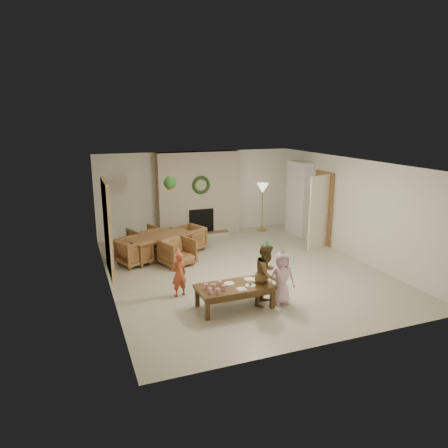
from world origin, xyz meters
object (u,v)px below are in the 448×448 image
dining_chair_left (134,251)px  child_plaid (267,274)px  child_pink (282,278)px  coffee_table_top (235,287)px  dining_table (160,246)px  dining_chair_right (189,238)px  child_red (179,275)px  dining_chair_near (177,252)px  dining_chair_far (144,239)px

dining_chair_left → child_plaid: size_ratio=0.60×
child_pink → coffee_table_top: bearing=177.2°
dining_table → coffee_table_top: bearing=-99.7°
dining_chair_right → dining_table: bearing=-90.0°
child_red → child_pink: (1.75, -1.02, 0.06)m
coffee_table_top → child_red: (-0.84, 0.87, 0.05)m
dining_chair_near → coffee_table_top: 2.66m
dining_table → child_red: bearing=-115.0°
dining_chair_far → child_plaid: bearing=89.9°
coffee_table_top → child_plaid: bearing=-5.5°
dining_chair_near → dining_chair_right: 1.19m
dining_chair_left → child_pink: 3.93m
dining_chair_far → child_pink: bearing=92.8°
dining_chair_near → dining_chair_far: same height
dining_chair_right → coffee_table_top: 3.66m
child_red → child_plaid: bearing=134.9°
dining_chair_right → child_pink: bearing=-10.5°
dining_chair_near → child_pink: 3.08m
dining_chair_right → child_red: child_red is taller
dining_chair_left → dining_chair_right: (1.55, 0.61, 0.00)m
dining_table → dining_chair_right: bearing=0.0°
child_red → dining_chair_right: bearing=-122.8°
dining_chair_near → child_plaid: bearing=-90.1°
dining_chair_right → child_red: bearing=-41.5°
dining_chair_far → dining_chair_left: same height
dining_chair_near → coffee_table_top: dining_chair_near is taller
coffee_table_top → child_plaid: 0.66m
dining_chair_far → child_plaid: size_ratio=0.60×
dining_chair_near → dining_chair_far: 1.48m
dining_chair_near → coffee_table_top: bearing=-102.5°
child_pink → dining_table: bearing=121.1°
dining_chair_left → coffee_table_top: (1.38, -3.05, 0.08)m
dining_chair_near → dining_chair_right: (0.59, 1.03, 0.00)m
dining_chair_far → dining_chair_left: size_ratio=1.00×
dining_table → coffee_table_top: 3.39m
coffee_table_top → child_pink: size_ratio=1.39×
dining_chair_far → child_red: (0.13, -3.13, 0.12)m
dining_chair_left → child_plaid: (2.02, -3.10, 0.27)m
dining_chair_right → child_plaid: (0.46, -3.71, 0.27)m
dining_chair_near → dining_chair_left: (-0.96, 0.42, 0.00)m
dining_table → dining_chair_right: size_ratio=2.34×
coffee_table_top → dining_chair_far: bearing=102.7°
dining_table → dining_chair_left: size_ratio=2.34×
coffee_table_top → child_plaid: (0.63, -0.05, 0.20)m
dining_table → dining_chair_left: dining_chair_left is taller
coffee_table_top → child_pink: 0.93m
dining_table → coffee_table_top: (0.69, -3.32, 0.11)m
dining_table → child_plaid: bearing=-90.1°
child_pink → dining_chair_right: bearing=107.2°
dining_chair_left → dining_chair_right: 1.67m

